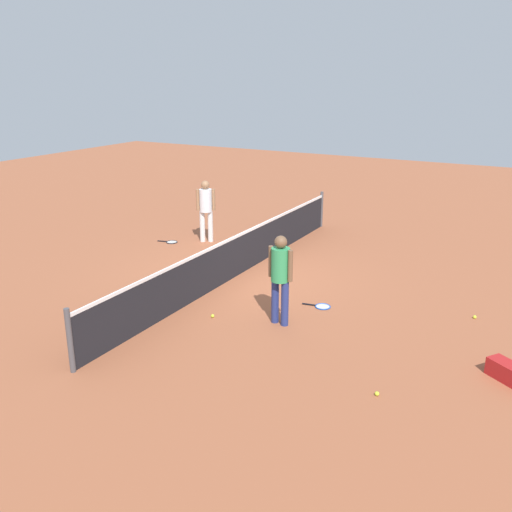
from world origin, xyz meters
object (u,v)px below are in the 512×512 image
(tennis_ball_by_net, at_px, (377,394))
(tennis_ball_near_player, at_px, (475,317))
(player_far_side, at_px, (206,206))
(tennis_racket_near_player, at_px, (321,306))
(player_near_side, at_px, (280,273))
(tennis_racket_far_player, at_px, (171,242))
(tennis_ball_midcourt, at_px, (213,316))

(tennis_ball_by_net, bearing_deg, tennis_ball_near_player, -13.04)
(player_far_side, relative_size, tennis_racket_near_player, 2.82)
(player_near_side, distance_m, tennis_ball_near_player, 3.85)
(tennis_racket_far_player, distance_m, tennis_ball_midcourt, 5.23)
(tennis_ball_near_player, height_order, tennis_ball_by_net, same)
(player_near_side, distance_m, tennis_racket_near_player, 1.53)
(tennis_racket_near_player, bearing_deg, player_near_side, 160.78)
(player_far_side, xyz_separation_m, tennis_racket_far_player, (-0.56, 0.81, -1.00))
(tennis_ball_by_net, bearing_deg, player_near_side, 56.87)
(tennis_racket_near_player, height_order, tennis_racket_far_player, same)
(tennis_ball_midcourt, bearing_deg, tennis_ball_near_player, -61.66)
(tennis_racket_far_player, bearing_deg, tennis_ball_near_player, -98.94)
(tennis_racket_near_player, height_order, tennis_ball_midcourt, tennis_ball_midcourt)
(player_far_side, bearing_deg, tennis_ball_near_player, -104.09)
(tennis_racket_far_player, distance_m, tennis_ball_by_net, 8.76)
(player_far_side, height_order, tennis_ball_by_net, player_far_side)
(tennis_racket_near_player, distance_m, tennis_ball_midcourt, 2.20)
(tennis_ball_by_net, relative_size, tennis_ball_midcourt, 1.00)
(tennis_racket_far_player, bearing_deg, tennis_ball_by_net, -123.19)
(tennis_racket_near_player, bearing_deg, player_far_side, 59.12)
(player_near_side, height_order, tennis_racket_near_player, player_near_side)
(tennis_racket_near_player, xyz_separation_m, tennis_ball_midcourt, (-1.48, 1.62, 0.02))
(player_near_side, relative_size, player_far_side, 1.00)
(player_near_side, bearing_deg, tennis_racket_far_player, 56.78)
(player_near_side, height_order, tennis_ball_midcourt, player_near_side)
(tennis_ball_near_player, xyz_separation_m, tennis_ball_midcourt, (-2.37, 4.39, 0.00))
(tennis_ball_near_player, relative_size, tennis_ball_by_net, 1.00)
(tennis_racket_near_player, distance_m, tennis_ball_by_net, 3.27)
(player_far_side, bearing_deg, tennis_racket_near_player, -120.88)
(player_far_side, distance_m, tennis_racket_far_player, 1.40)
(player_near_side, relative_size, tennis_ball_near_player, 25.76)
(tennis_racket_near_player, bearing_deg, tennis_ball_midcourt, 132.35)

